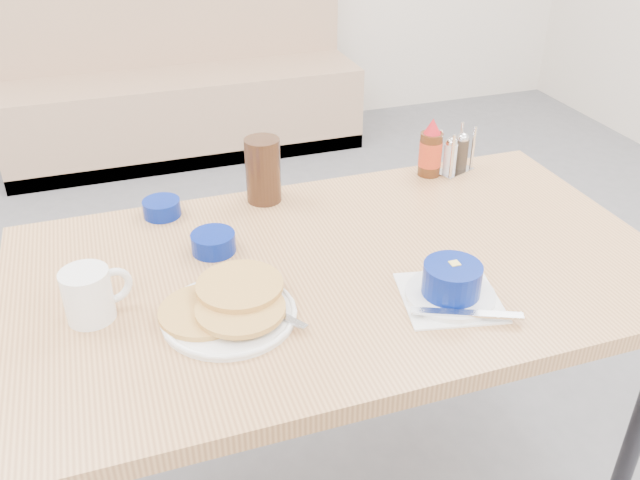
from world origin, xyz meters
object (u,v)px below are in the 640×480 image
object	(u,v)px
dining_table	(342,287)
amber_tumbler	(263,170)
booth_bench	(181,88)
coffee_mug	(90,294)
grits_setting	(451,285)
syrup_bottle	(430,151)
condiment_caddy	(456,157)
pancake_plate	(229,308)
creamer_bowl	(162,208)
butter_bowl	(213,243)

from	to	relation	value
dining_table	amber_tumbler	bearing A→B (deg)	103.74
booth_bench	coffee_mug	xyz separation A→B (m)	(-0.51, -2.55, 0.46)
grits_setting	syrup_bottle	xyz separation A→B (m)	(0.22, 0.53, 0.04)
amber_tumbler	syrup_bottle	distance (m)	0.46
condiment_caddy	coffee_mug	bearing A→B (deg)	178.18
coffee_mug	condiment_caddy	bearing A→B (deg)	20.23
booth_bench	amber_tumbler	xyz separation A→B (m)	(-0.08, -2.19, 0.49)
pancake_plate	syrup_bottle	world-z (taller)	syrup_bottle
creamer_bowl	butter_bowl	size ratio (longest dim) A/B	0.92
dining_table	condiment_caddy	bearing A→B (deg)	36.60
condiment_caddy	dining_table	bearing A→B (deg)	-165.45
amber_tumbler	syrup_bottle	xyz separation A→B (m)	(0.46, 0.00, -0.01)
dining_table	condiment_caddy	world-z (taller)	condiment_caddy
pancake_plate	butter_bowl	size ratio (longest dim) A/B	2.68
grits_setting	condiment_caddy	xyz separation A→B (m)	(0.29, 0.52, 0.01)
pancake_plate	syrup_bottle	size ratio (longest dim) A/B	1.64
dining_table	coffee_mug	xyz separation A→B (m)	(-0.51, -0.02, 0.12)
creamer_bowl	butter_bowl	bearing A→B (deg)	-66.72
syrup_bottle	booth_bench	bearing A→B (deg)	99.71
condiment_caddy	syrup_bottle	world-z (taller)	syrup_bottle
creamer_bowl	syrup_bottle	world-z (taller)	syrup_bottle
coffee_mug	condiment_caddy	world-z (taller)	condiment_caddy
grits_setting	butter_bowl	xyz separation A→B (m)	(-0.41, 0.33, -0.01)
booth_bench	grits_setting	world-z (taller)	booth_bench
booth_bench	butter_bowl	xyz separation A→B (m)	(-0.25, -2.39, 0.43)
coffee_mug	amber_tumbler	xyz separation A→B (m)	(0.43, 0.36, 0.03)
syrup_bottle	condiment_caddy	bearing A→B (deg)	-4.32
booth_bench	coffee_mug	world-z (taller)	booth_bench
pancake_plate	condiment_caddy	distance (m)	0.84
dining_table	creamer_bowl	bearing A→B (deg)	134.77
booth_bench	dining_table	bearing A→B (deg)	-90.00
creamer_bowl	condiment_caddy	size ratio (longest dim) A/B	0.72
coffee_mug	amber_tumbler	size ratio (longest dim) A/B	0.81
dining_table	condiment_caddy	size ratio (longest dim) A/B	11.27
pancake_plate	creamer_bowl	world-z (taller)	pancake_plate
amber_tumbler	condiment_caddy	distance (m)	0.53
coffee_mug	butter_bowl	bearing A→B (deg)	31.37
booth_bench	condiment_caddy	bearing A→B (deg)	-78.43
booth_bench	condiment_caddy	world-z (taller)	booth_bench
dining_table	coffee_mug	distance (m)	0.53
pancake_plate	amber_tumbler	bearing A→B (deg)	67.23
creamer_bowl	grits_setting	bearing A→B (deg)	-46.81
condiment_caddy	syrup_bottle	xyz separation A→B (m)	(-0.07, 0.01, 0.03)
amber_tumbler	coffee_mug	bearing A→B (deg)	-140.02
grits_setting	pancake_plate	bearing A→B (deg)	168.63
grits_setting	amber_tumbler	bearing A→B (deg)	114.59
butter_bowl	grits_setting	bearing A→B (deg)	-38.65
booth_bench	grits_setting	bearing A→B (deg)	-86.67
booth_bench	pancake_plate	bearing A→B (deg)	-95.82
pancake_plate	creamer_bowl	size ratio (longest dim) A/B	2.91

